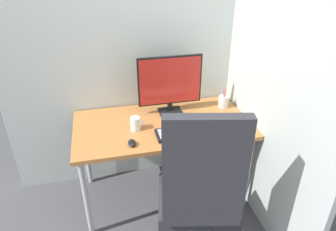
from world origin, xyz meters
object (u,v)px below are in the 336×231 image
Objects in this scene: notebook at (236,125)px; mouse at (132,143)px; pen_holder at (223,101)px; coffee_mug at (136,124)px; monitor at (170,83)px; keyboard at (185,132)px; office_chair at (200,190)px.

mouse is at bearing 174.28° from notebook.
pen_holder is 1.57× the size of coffee_mug.
monitor reaches higher than keyboard.
keyboard is 0.39m from mouse.
monitor is 0.50m from pen_holder.
monitor is at bearing 130.61° from notebook.
keyboard is (0.02, -0.36, -0.24)m from monitor.
pen_holder is at bearing -2.90° from monitor.
notebook is 0.75m from coffee_mug.
monitor is 2.86× the size of notebook.
mouse is at bearing -131.48° from monitor.
office_chair is 6.98× the size of pen_holder.
office_chair reaches higher than mouse.
notebook is (0.43, -0.34, -0.24)m from monitor.
monitor is 0.60m from mouse.
office_chair is at bearing -94.64° from keyboard.
monitor is at bearing 35.18° from coffee_mug.
office_chair is at bearing -52.48° from mouse.
keyboard reaches higher than notebook.
pen_holder is (0.82, 0.39, 0.03)m from mouse.
office_chair reaches higher than monitor.
keyboard is 0.55m from pen_holder.
keyboard is 2.45× the size of pen_holder.
keyboard is at bearing 85.36° from office_chair.
monitor is 4.68× the size of coffee_mug.
pen_holder is at bearing 37.91° from keyboard.
office_chair is 0.50m from keyboard.
office_chair is 10.95× the size of coffee_mug.
mouse reaches higher than keyboard.
coffee_mug is at bearing -144.82° from monitor.
pen_holder is 0.32m from notebook.
keyboard is at bearing -22.47° from coffee_mug.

